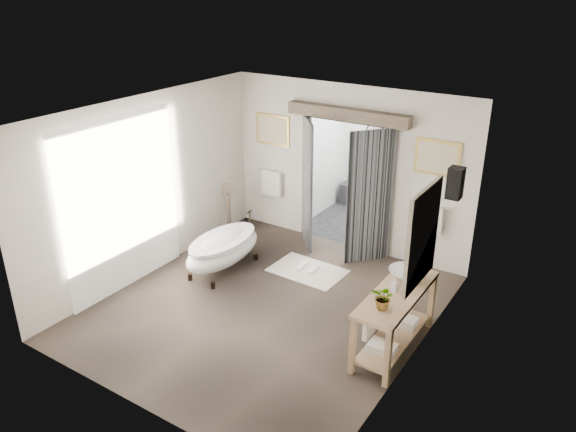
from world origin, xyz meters
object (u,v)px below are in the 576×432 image
object	(u,v)px
rug	(308,271)
basin	(405,274)
vanity	(393,315)
clawfoot_tub	(223,249)

from	to	relation	value
rug	basin	size ratio (longest dim) A/B	2.68
vanity	basin	xyz separation A→B (m)	(-0.02, 0.38, 0.42)
clawfoot_tub	vanity	world-z (taller)	vanity
clawfoot_tub	rug	size ratio (longest dim) A/B	1.35
clawfoot_tub	basin	bearing A→B (deg)	-1.89
clawfoot_tub	basin	xyz separation A→B (m)	(3.18, -0.10, 0.54)
clawfoot_tub	vanity	size ratio (longest dim) A/B	1.02
vanity	rug	bearing A→B (deg)	149.08
vanity	clawfoot_tub	bearing A→B (deg)	171.42
clawfoot_tub	vanity	xyz separation A→B (m)	(3.19, -0.48, 0.12)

